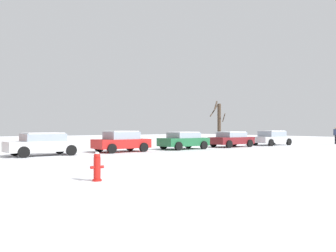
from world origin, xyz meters
TOP-DOWN VIEW (x-y plane):
  - fire_hydrant at (3.36, -1.71)m, footprint 0.44×0.30m
  - parked_car_white at (4.92, 9.65)m, footprint 4.32×2.26m
  - parked_car_red at (10.28, 9.79)m, footprint 3.88×2.15m
  - parked_car_green at (15.65, 9.69)m, footprint 3.96×2.18m
  - parked_car_maroon at (21.01, 9.84)m, footprint 4.07×2.15m
  - parked_car_silver at (26.37, 9.80)m, footprint 4.32×2.12m
  - pedestrian_crossing at (33.70, 7.65)m, footprint 0.40×0.45m
  - tree_far_mid at (23.56, 14.12)m, footprint 1.47×1.48m

SIDE VIEW (x-z plane):
  - fire_hydrant at x=3.36m, z-range 0.00..0.93m
  - parked_car_maroon at x=21.01m, z-range 0.03..1.36m
  - parked_car_green at x=15.65m, z-range 0.02..1.38m
  - parked_car_silver at x=26.37m, z-range 0.02..1.41m
  - parked_car_white at x=4.92m, z-range 0.02..1.40m
  - parked_car_red at x=10.28m, z-range 0.01..1.47m
  - pedestrian_crossing at x=33.70m, z-range 0.15..1.89m
  - tree_far_mid at x=23.56m, z-range -0.03..4.36m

